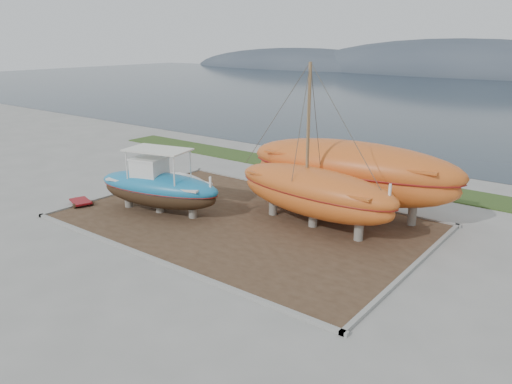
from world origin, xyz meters
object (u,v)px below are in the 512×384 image
Objects in this scene: red_trailer at (81,203)px; blue_caique at (158,181)px; orange_bare_hull at (351,179)px; orange_sailboat at (315,148)px; white_dinghy at (187,186)px.

blue_caique is at bearing 39.83° from red_trailer.
blue_caique is at bearing -148.57° from orange_bare_hull.
blue_caique is at bearing -152.55° from orange_sailboat.
orange_bare_hull reaches higher than white_dinghy.
white_dinghy is 1.87× the size of red_trailer.
blue_caique is 0.80× the size of orange_sailboat.
orange_sailboat is 3.66m from orange_bare_hull.
orange_sailboat is at bearing 39.91° from red_trailer.
orange_bare_hull is at bearing 49.40° from red_trailer.
orange_bare_hull is (8.31, 6.23, 0.16)m from blue_caique.
orange_sailboat reaches higher than red_trailer.
white_dinghy is 0.44× the size of orange_sailboat.
white_dinghy is (-0.98, 3.04, -1.16)m from blue_caique.
orange_bare_hull reaches higher than blue_caique.
white_dinghy is at bearing 94.83° from blue_caique.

